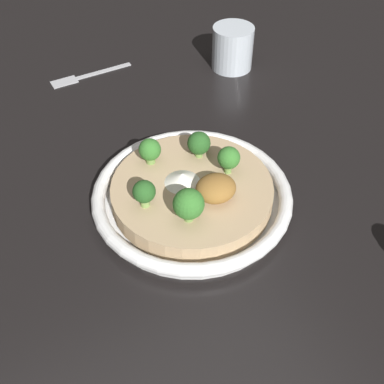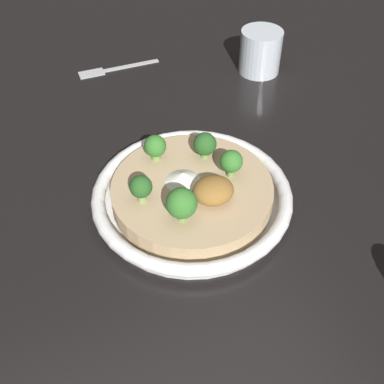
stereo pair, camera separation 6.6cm
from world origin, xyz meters
TOP-DOWN VIEW (x-y plane):
  - ground_plane at (0.00, 0.00)m, footprint 6.00×6.00m
  - risotto_bowl at (0.00, 0.00)m, footprint 0.28×0.28m
  - cheese_sprinkle at (0.01, -0.01)m, footprint 0.05×0.05m
  - crispy_onion_garnish at (-0.02, 0.03)m, footprint 0.05×0.05m
  - broccoli_front_right at (0.03, -0.07)m, footprint 0.03×0.03m
  - broccoli_back_right at (0.03, 0.05)m, footprint 0.04×0.04m
  - broccoli_right at (0.07, 0.01)m, footprint 0.03×0.03m
  - broccoli_front at (-0.04, -0.05)m, footprint 0.03×0.03m
  - broccoli_left at (-0.06, -0.00)m, footprint 0.03×0.03m
  - drinking_glass at (-0.24, -0.30)m, footprint 0.08×0.08m
  - fork_utensil at (0.03, -0.40)m, footprint 0.16×0.03m

SIDE VIEW (x-z plane):
  - ground_plane at x=0.00m, z-range 0.00..0.00m
  - fork_utensil at x=0.03m, z-range 0.00..0.00m
  - risotto_bowl at x=0.00m, z-range 0.00..0.04m
  - drinking_glass at x=-0.24m, z-range 0.00..0.08m
  - cheese_sprinkle at x=0.01m, z-range 0.04..0.05m
  - crispy_onion_garnish at x=-0.02m, z-range 0.04..0.07m
  - broccoli_front_right at x=0.03m, z-range 0.04..0.08m
  - broccoli_front at x=-0.04m, z-range 0.04..0.08m
  - broccoli_right at x=0.07m, z-range 0.04..0.08m
  - broccoli_left at x=-0.06m, z-range 0.04..0.08m
  - broccoli_back_right at x=0.03m, z-range 0.04..0.09m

